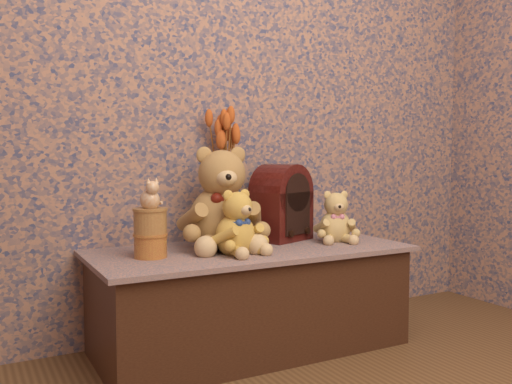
% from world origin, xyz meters
% --- Properties ---
extents(display_shelf, '(1.33, 0.61, 0.43)m').
position_xyz_m(display_shelf, '(0.00, 1.21, 0.22)').
color(display_shelf, '#364E6E').
rests_on(display_shelf, ground).
extents(teddy_large, '(0.44, 0.50, 0.46)m').
position_xyz_m(teddy_large, '(-0.10, 1.28, 0.66)').
color(teddy_large, olive).
rests_on(teddy_large, display_shelf).
extents(teddy_medium, '(0.28, 0.31, 0.27)m').
position_xyz_m(teddy_medium, '(-0.11, 1.12, 0.57)').
color(teddy_medium, '#BA8C34').
rests_on(teddy_medium, display_shelf).
extents(teddy_small, '(0.27, 0.29, 0.25)m').
position_xyz_m(teddy_small, '(0.42, 1.19, 0.55)').
color(teddy_small, tan).
rests_on(teddy_small, display_shelf).
extents(cathedral_radio, '(0.30, 0.26, 0.35)m').
position_xyz_m(cathedral_radio, '(0.23, 1.33, 0.61)').
color(cathedral_radio, '#350B09').
rests_on(cathedral_radio, display_shelf).
extents(ceramic_vase, '(0.15, 0.15, 0.21)m').
position_xyz_m(ceramic_vase, '(-0.03, 1.41, 0.54)').
color(ceramic_vase, tan).
rests_on(ceramic_vase, display_shelf).
extents(dried_stalks, '(0.23, 0.23, 0.40)m').
position_xyz_m(dried_stalks, '(-0.03, 1.41, 0.84)').
color(dried_stalks, '#C5531F').
rests_on(dried_stalks, ceramic_vase).
extents(biscuit_tin_lower, '(0.13, 0.13, 0.09)m').
position_xyz_m(biscuit_tin_lower, '(-0.44, 1.20, 0.48)').
color(biscuit_tin_lower, gold).
rests_on(biscuit_tin_lower, display_shelf).
extents(biscuit_tin_upper, '(0.15, 0.15, 0.10)m').
position_xyz_m(biscuit_tin_upper, '(-0.44, 1.20, 0.57)').
color(biscuit_tin_upper, tan).
rests_on(biscuit_tin_upper, biscuit_tin_lower).
extents(cat_figurine, '(0.09, 0.10, 0.12)m').
position_xyz_m(cat_figurine, '(-0.44, 1.20, 0.68)').
color(cat_figurine, silver).
rests_on(cat_figurine, biscuit_tin_upper).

